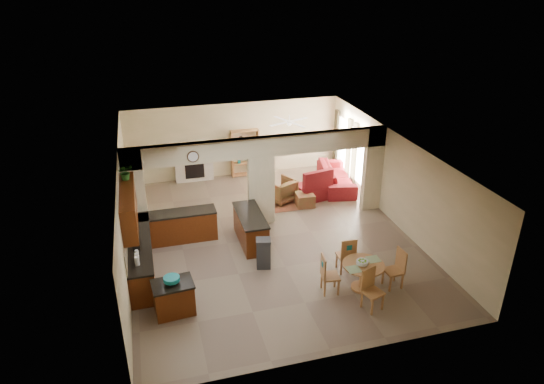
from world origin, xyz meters
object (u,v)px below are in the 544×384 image
object	(u,v)px
dining_table	(363,272)
sofa	(336,176)
kitchen_island	(174,298)
armchair	(281,190)

from	to	relation	value
dining_table	sofa	distance (m)	6.21
kitchen_island	dining_table	distance (m)	4.58
sofa	kitchen_island	bearing A→B (deg)	143.40
dining_table	armchair	xyz separation A→B (m)	(-0.53, 5.32, -0.09)
armchair	sofa	bearing A→B (deg)	169.84
kitchen_island	armchair	xyz separation A→B (m)	(4.05, 5.01, -0.01)
kitchen_island	armchair	world-z (taller)	kitchen_island
dining_table	armchair	world-z (taller)	armchair
dining_table	sofa	bearing A→B (deg)	73.66
kitchen_island	sofa	bearing A→B (deg)	36.73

